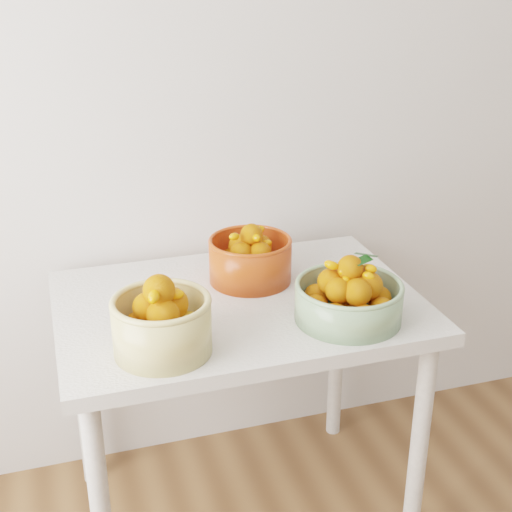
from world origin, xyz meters
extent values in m
cube|color=silver|center=(0.00, 2.00, 1.35)|extent=(4.00, 0.04, 2.70)
cube|color=silver|center=(-0.31, 1.60, 0.73)|extent=(1.00, 0.70, 0.04)
cylinder|color=silver|center=(0.13, 1.31, 0.35)|extent=(0.05, 0.05, 0.71)
cylinder|color=silver|center=(-0.75, 1.89, 0.35)|extent=(0.05, 0.05, 0.71)
cylinder|color=silver|center=(0.13, 1.89, 0.35)|extent=(0.05, 0.05, 0.71)
cylinder|color=#D2BB74|center=(-0.56, 1.39, 0.82)|extent=(0.30, 0.30, 0.14)
torus|color=#D2BB74|center=(-0.56, 1.39, 0.89)|extent=(0.30, 0.30, 0.02)
sphere|color=#D1660C|center=(-0.50, 1.39, 0.80)|extent=(0.08, 0.08, 0.08)
sphere|color=#D1660C|center=(-0.54, 1.45, 0.80)|extent=(0.08, 0.08, 0.08)
sphere|color=#DE5C00|center=(-0.60, 1.43, 0.80)|extent=(0.08, 0.08, 0.08)
sphere|color=#DE5C00|center=(-0.61, 1.36, 0.80)|extent=(0.08, 0.08, 0.08)
sphere|color=#DE5C00|center=(-0.54, 1.33, 0.80)|extent=(0.08, 0.08, 0.08)
sphere|color=#DE5C00|center=(-0.56, 1.39, 0.80)|extent=(0.08, 0.08, 0.08)
sphere|color=#DE5C00|center=(-0.53, 1.41, 0.87)|extent=(0.08, 0.08, 0.08)
sphere|color=#DE5C00|center=(-0.58, 1.41, 0.87)|extent=(0.07, 0.07, 0.07)
sphere|color=#DE5C00|center=(-0.56, 1.36, 0.87)|extent=(0.08, 0.08, 0.08)
sphere|color=#DE5C00|center=(-0.56, 1.39, 0.92)|extent=(0.08, 0.08, 0.08)
ellipsoid|color=orange|center=(-0.56, 1.44, 0.91)|extent=(0.03, 0.04, 0.04)
ellipsoid|color=orange|center=(-0.52, 1.38, 0.90)|extent=(0.04, 0.04, 0.03)
ellipsoid|color=orange|center=(-0.56, 1.40, 0.91)|extent=(0.03, 0.04, 0.04)
ellipsoid|color=orange|center=(-0.58, 1.35, 0.92)|extent=(0.04, 0.05, 0.04)
cylinder|color=#82A479|center=(-0.06, 1.41, 0.80)|extent=(0.36, 0.36, 0.10)
torus|color=#82A479|center=(-0.06, 1.41, 0.85)|extent=(0.36, 0.36, 0.01)
sphere|color=#DE5C00|center=(0.03, 1.41, 0.80)|extent=(0.07, 0.07, 0.07)
sphere|color=#DE5C00|center=(0.00, 1.47, 0.80)|extent=(0.07, 0.07, 0.07)
sphere|color=#DE5C00|center=(-0.06, 1.50, 0.80)|extent=(0.07, 0.07, 0.07)
sphere|color=#DE5C00|center=(-0.13, 1.47, 0.80)|extent=(0.07, 0.07, 0.07)
sphere|color=#DE5C00|center=(-0.15, 1.41, 0.80)|extent=(0.07, 0.07, 0.07)
sphere|color=#DE5C00|center=(-0.13, 1.35, 0.80)|extent=(0.07, 0.07, 0.07)
sphere|color=#DE5C00|center=(-0.06, 1.32, 0.80)|extent=(0.07, 0.07, 0.07)
sphere|color=#DE5C00|center=(0.00, 1.35, 0.80)|extent=(0.07, 0.07, 0.07)
sphere|color=#DE5C00|center=(-0.06, 1.41, 0.80)|extent=(0.07, 0.07, 0.07)
sphere|color=#DE5C00|center=(-0.02, 1.43, 0.85)|extent=(0.07, 0.07, 0.07)
sphere|color=#DE5C00|center=(-0.06, 1.46, 0.85)|extent=(0.07, 0.07, 0.07)
sphere|color=#DE5C00|center=(-0.10, 1.44, 0.85)|extent=(0.07, 0.07, 0.07)
sphere|color=#DE5C00|center=(-0.10, 1.38, 0.85)|extent=(0.07, 0.07, 0.07)
sphere|color=#DE5C00|center=(-0.06, 1.36, 0.85)|extent=(0.07, 0.07, 0.07)
sphere|color=#DE5C00|center=(-0.02, 1.39, 0.85)|extent=(0.07, 0.07, 0.07)
sphere|color=#DE5C00|center=(-0.06, 1.41, 0.90)|extent=(0.07, 0.07, 0.07)
ellipsoid|color=orange|center=(-0.08, 1.38, 0.87)|extent=(0.04, 0.04, 0.03)
ellipsoid|color=orange|center=(0.00, 1.44, 0.87)|extent=(0.04, 0.04, 0.03)
ellipsoid|color=orange|center=(-0.08, 1.40, 0.90)|extent=(0.04, 0.03, 0.03)
ellipsoid|color=orange|center=(-0.11, 1.42, 0.91)|extent=(0.04, 0.03, 0.04)
ellipsoid|color=orange|center=(-0.03, 1.38, 0.88)|extent=(0.04, 0.04, 0.03)
ellipsoid|color=orange|center=(-0.06, 1.41, 0.89)|extent=(0.03, 0.04, 0.03)
ellipsoid|color=orange|center=(-0.06, 1.42, 0.87)|extent=(0.04, 0.04, 0.04)
ellipsoid|color=orange|center=(-0.03, 1.41, 0.87)|extent=(0.04, 0.03, 0.03)
ellipsoid|color=orange|center=(-0.01, 1.39, 0.90)|extent=(0.04, 0.04, 0.04)
ellipsoid|color=orange|center=(-0.11, 1.44, 0.90)|extent=(0.04, 0.04, 0.04)
ellipsoid|color=orange|center=(-0.08, 1.39, 0.88)|extent=(0.04, 0.04, 0.03)
ellipsoid|color=orange|center=(-0.06, 1.42, 0.88)|extent=(0.04, 0.04, 0.03)
ellipsoid|color=orange|center=(-0.06, 1.40, 0.87)|extent=(0.03, 0.04, 0.03)
cylinder|color=red|center=(-0.24, 1.72, 0.81)|extent=(0.24, 0.24, 0.12)
torus|color=red|center=(-0.24, 1.72, 0.87)|extent=(0.25, 0.25, 0.01)
sphere|color=#D1660C|center=(-0.17, 1.72, 0.79)|extent=(0.07, 0.07, 0.07)
sphere|color=#DE5C00|center=(-0.20, 1.78, 0.79)|extent=(0.07, 0.07, 0.07)
sphere|color=#DE5C00|center=(-0.28, 1.78, 0.79)|extent=(0.07, 0.07, 0.07)
sphere|color=#DE5C00|center=(-0.31, 1.72, 0.79)|extent=(0.07, 0.07, 0.07)
sphere|color=#DE5C00|center=(-0.28, 1.66, 0.79)|extent=(0.07, 0.07, 0.07)
sphere|color=#DE5C00|center=(-0.20, 1.66, 0.79)|extent=(0.06, 0.06, 0.06)
sphere|color=#DE5C00|center=(-0.24, 1.72, 0.79)|extent=(0.07, 0.07, 0.07)
sphere|color=#DE5C00|center=(-0.20, 1.73, 0.85)|extent=(0.07, 0.07, 0.07)
sphere|color=#DE5C00|center=(-0.26, 1.75, 0.85)|extent=(0.07, 0.07, 0.07)
sphere|color=#DE5C00|center=(-0.27, 1.70, 0.85)|extent=(0.07, 0.07, 0.07)
sphere|color=#DE5C00|center=(-0.22, 1.68, 0.85)|extent=(0.07, 0.07, 0.07)
sphere|color=#DE5C00|center=(-0.23, 1.72, 0.89)|extent=(0.07, 0.07, 0.07)
ellipsoid|color=orange|center=(-0.22, 1.71, 0.87)|extent=(0.04, 0.03, 0.03)
ellipsoid|color=orange|center=(-0.29, 1.70, 0.90)|extent=(0.04, 0.04, 0.03)
ellipsoid|color=orange|center=(-0.23, 1.75, 0.87)|extent=(0.04, 0.04, 0.03)
ellipsoid|color=orange|center=(-0.19, 1.71, 0.86)|extent=(0.04, 0.03, 0.03)
ellipsoid|color=orange|center=(-0.23, 1.69, 0.89)|extent=(0.04, 0.04, 0.03)
ellipsoid|color=orange|center=(-0.23, 1.73, 0.89)|extent=(0.04, 0.04, 0.03)
ellipsoid|color=orange|center=(-0.20, 1.74, 0.90)|extent=(0.04, 0.04, 0.03)
ellipsoid|color=orange|center=(-0.23, 1.72, 0.89)|extent=(0.04, 0.04, 0.03)
camera|label=1|loc=(-0.78, -0.10, 1.65)|focal=50.00mm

